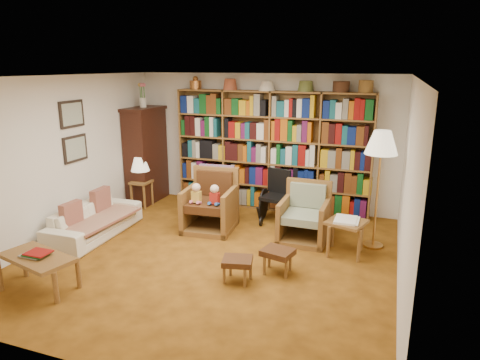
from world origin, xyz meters
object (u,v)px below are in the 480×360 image
at_px(armchair_sage, 305,218).
at_px(side_table_papers, 346,226).
at_px(floor_lamp, 381,147).
at_px(coffee_table, 37,260).
at_px(armchair_leather, 212,204).
at_px(footstool_a, 237,263).
at_px(wheelchair, 277,198).
at_px(side_table_lamp, 142,188).
at_px(footstool_b, 278,254).
at_px(sofa, 95,221).

height_order(armchair_sage, side_table_papers, armchair_sage).
distance_m(floor_lamp, coffee_table, 4.75).
relative_size(armchair_leather, footstool_a, 2.35).
xyz_separation_m(wheelchair, floor_lamp, (1.66, -0.60, 1.10)).
bearing_deg(side_table_lamp, footstool_b, -29.23).
distance_m(side_table_lamp, armchair_leather, 1.80).
xyz_separation_m(armchair_sage, floor_lamp, (1.04, 0.04, 1.17)).
relative_size(sofa, armchair_leather, 1.72).
bearing_deg(sofa, footstool_a, -105.01).
bearing_deg(armchair_sage, footstool_a, -107.08).
relative_size(side_table_lamp, wheelchair, 0.56).
bearing_deg(side_table_papers, armchair_sage, 150.20).
distance_m(armchair_leather, armchair_sage, 1.55).
xyz_separation_m(armchair_sage, coffee_table, (-2.70, -2.66, 0.04)).
height_order(armchair_sage, footstool_a, armchair_sage).
xyz_separation_m(side_table_lamp, wheelchair, (2.64, 0.14, 0.05)).
xyz_separation_m(sofa, footstool_a, (2.65, -0.63, 0.00)).
relative_size(armchair_sage, footstool_a, 2.09).
height_order(armchair_leather, footstool_a, armchair_leather).
bearing_deg(wheelchair, floor_lamp, -19.83).
xyz_separation_m(sofa, coffee_table, (0.46, -1.63, 0.13)).
bearing_deg(coffee_table, footstool_b, 28.04).
relative_size(side_table_lamp, armchair_leather, 0.50).
relative_size(sofa, wheelchair, 1.92).
distance_m(side_table_lamp, footstool_a, 3.50).
height_order(armchair_sage, floor_lamp, floor_lamp).
bearing_deg(sofa, armchair_leather, -60.13).
height_order(armchair_leather, coffee_table, armchair_leather).
relative_size(sofa, side_table_lamp, 3.43).
height_order(sofa, floor_lamp, floor_lamp).
relative_size(armchair_sage, wheelchair, 1.00).
bearing_deg(side_table_lamp, armchair_sage, -8.63).
bearing_deg(coffee_table, wheelchair, 57.74).
relative_size(wheelchair, floor_lamp, 0.51).
xyz_separation_m(wheelchair, footstool_b, (0.52, -1.91, -0.14)).
bearing_deg(side_table_lamp, floor_lamp, -6.07).
bearing_deg(wheelchair, armchair_sage, -45.65).
bearing_deg(armchair_leather, wheelchair, 36.48).
bearing_deg(side_table_lamp, wheelchair, 3.08).
relative_size(armchair_leather, armchair_sage, 1.12).
bearing_deg(armchair_leather, coffee_table, -113.84).
relative_size(footstool_a, footstool_b, 0.95).
xyz_separation_m(footstool_a, coffee_table, (-2.19, -1.00, 0.13)).
height_order(sofa, wheelchair, wheelchair).
bearing_deg(footstool_b, floor_lamp, 49.05).
bearing_deg(sofa, wheelchair, -58.21).
height_order(footstool_a, footstool_b, footstool_b).
bearing_deg(footstool_b, armchair_sage, 85.58).
bearing_deg(floor_lamp, sofa, -165.70).
relative_size(sofa, floor_lamp, 0.99).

